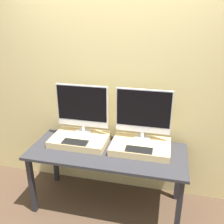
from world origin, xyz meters
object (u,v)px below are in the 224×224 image
(monitor_left, at_px, (82,108))
(keyboard_right, at_px, (139,150))
(monitor_right, at_px, (143,113))
(keyboard_left, at_px, (75,142))

(monitor_left, relative_size, keyboard_right, 2.13)
(monitor_right, relative_size, keyboard_right, 2.13)
(keyboard_left, height_order, monitor_right, monitor_right)
(monitor_left, distance_m, monitor_right, 0.67)
(keyboard_right, bearing_deg, keyboard_left, 180.00)
(monitor_right, distance_m, keyboard_right, 0.39)
(keyboard_left, relative_size, monitor_right, 0.47)
(monitor_left, distance_m, keyboard_left, 0.39)
(keyboard_left, bearing_deg, monitor_right, 20.90)
(monitor_right, bearing_deg, keyboard_left, -159.10)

